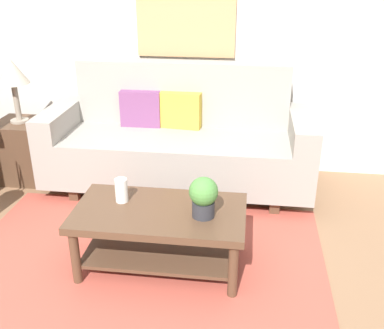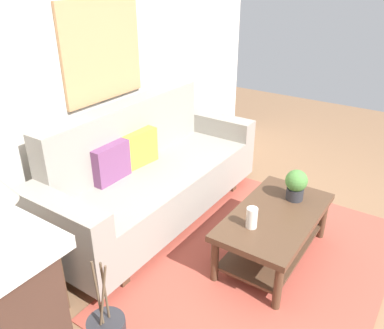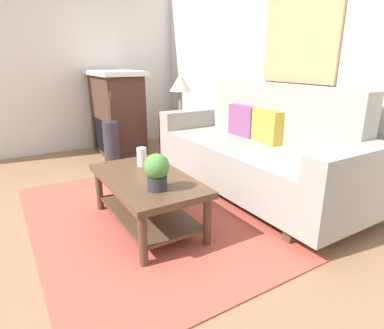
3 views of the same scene
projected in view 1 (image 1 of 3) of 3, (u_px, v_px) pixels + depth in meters
ground_plane at (121, 316)px, 2.60m from camera, size 9.20×9.20×0.00m
wall_back at (179, 25)px, 4.07m from camera, size 5.20×0.10×2.70m
area_rug at (142, 263)px, 3.05m from camera, size 2.47×1.71×0.01m
couch at (179, 141)px, 3.95m from camera, size 2.29×0.84×1.08m
throw_pillow_plum at (141, 108)px, 4.01m from camera, size 0.36×0.12×0.32m
throw_pillow_mustard at (181, 110)px, 3.97m from camera, size 0.37×0.16×0.32m
coffee_table at (160, 225)px, 2.91m from camera, size 1.10×0.60×0.43m
tabletop_vase at (121, 190)px, 2.94m from camera, size 0.08×0.08×0.16m
potted_plant_tabletop at (203, 196)px, 2.74m from camera, size 0.18×0.18×0.26m
side_table at (25, 150)px, 4.16m from camera, size 0.44×0.44×0.56m
table_lamp at (12, 74)px, 3.87m from camera, size 0.28×0.28×0.57m
framed_painting at (186, 8)px, 3.94m from camera, size 0.89×0.03×0.84m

